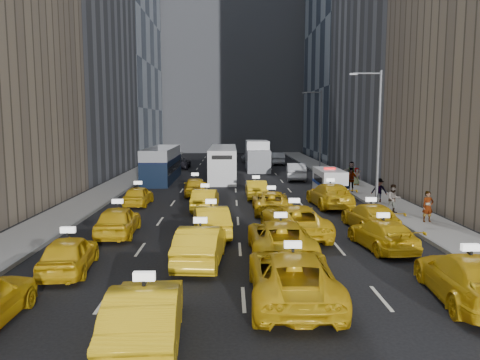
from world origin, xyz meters
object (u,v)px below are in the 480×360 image
object	(u,v)px
city_bus	(223,163)
box_truck	(258,156)
taxi_1	(145,316)
pedestrian_0	(428,207)
taxi_2	(292,276)
double_decker	(162,165)
taxi_3	(468,278)
nypd_van	(329,182)

from	to	relation	value
city_bus	box_truck	size ratio (longest dim) A/B	1.60
taxi_1	city_bus	distance (m)	35.38
box_truck	pedestrian_0	xyz separation A→B (m)	(7.85, -29.15, -0.68)
city_bus	pedestrian_0	world-z (taller)	city_bus
taxi_2	pedestrian_0	xyz separation A→B (m)	(9.01, 10.97, 0.21)
taxi_1	double_decker	distance (m)	34.06
taxi_2	taxi_3	bearing A→B (deg)	179.21
double_decker	pedestrian_0	bearing A→B (deg)	-43.36
taxi_2	nypd_van	size ratio (longest dim) A/B	1.19
city_bus	box_truck	distance (m)	8.73
taxi_3	city_bus	xyz separation A→B (m)	(-8.35, 32.51, 0.79)
city_bus	box_truck	bearing A→B (deg)	62.48
taxi_1	city_bus	world-z (taller)	city_bus
taxi_1	box_truck	xyz separation A→B (m)	(5.32, 43.15, 0.88)
nypd_van	box_truck	distance (m)	18.47
nypd_van	taxi_1	bearing A→B (deg)	-113.79
nypd_van	box_truck	world-z (taller)	box_truck
taxi_3	taxi_1	bearing A→B (deg)	21.46
taxi_1	city_bus	bearing A→B (deg)	-96.14
taxi_1	taxi_2	distance (m)	5.15
taxi_2	box_truck	xyz separation A→B (m)	(1.16, 40.12, 0.88)
pedestrian_0	taxi_1	bearing A→B (deg)	-138.41
double_decker	box_truck	xyz separation A→B (m)	(9.79, 9.39, 0.13)
taxi_2	double_decker	size ratio (longest dim) A/B	0.53
taxi_3	city_bus	world-z (taller)	city_bus
taxi_3	pedestrian_0	xyz separation A→B (m)	(3.40, 11.17, 0.24)
taxi_3	box_truck	size ratio (longest dim) A/B	0.70
city_bus	pedestrian_0	bearing A→B (deg)	-62.09
taxi_1	taxi_2	xyz separation A→B (m)	(4.16, 3.03, -0.01)
box_truck	city_bus	bearing A→B (deg)	-120.60
taxi_3	pedestrian_0	bearing A→B (deg)	-101.65
taxi_1	double_decker	xyz separation A→B (m)	(-4.47, 33.76, 0.75)
taxi_3	nypd_van	xyz separation A→B (m)	(0.28, 22.48, 0.16)
nypd_van	city_bus	bearing A→B (deg)	128.54
city_bus	pedestrian_0	distance (m)	24.37
taxi_3	box_truck	bearing A→B (deg)	-78.42
city_bus	nypd_van	bearing A→B (deg)	-50.24
city_bus	taxi_3	bearing A→B (deg)	-76.53
taxi_1	pedestrian_0	size ratio (longest dim) A/B	2.87
nypd_van	pedestrian_0	world-z (taller)	nypd_van
taxi_1	nypd_van	distance (m)	27.23
taxi_3	box_truck	distance (m)	40.57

